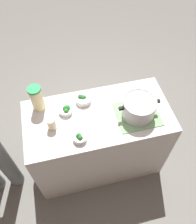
{
  "coord_description": "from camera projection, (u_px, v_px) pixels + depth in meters",
  "views": [
    {
      "loc": [
        0.27,
        1.12,
        2.53
      ],
      "look_at": [
        0.0,
        0.0,
        0.94
      ],
      "focal_mm": 37.95,
      "sensor_mm": 36.0,
      "label": 1
    }
  ],
  "objects": [
    {
      "name": "ground_plane",
      "position": [
        98.0,
        160.0,
        2.73
      ],
      "size": [
        8.0,
        8.0,
        0.0
      ],
      "primitive_type": "plane",
      "color": "slate"
    },
    {
      "name": "counter_slab",
      "position": [
        98.0,
        141.0,
        2.36
      ],
      "size": [
        1.27,
        0.62,
        0.89
      ],
      "primitive_type": "cube",
      "color": "beige",
      "rests_on": "ground_plane"
    },
    {
      "name": "dish_cloth",
      "position": [
        137.0,
        114.0,
        2.01
      ],
      "size": [
        0.36,
        0.32,
        0.01
      ],
      "primitive_type": "cube",
      "color": "#78A974",
      "rests_on": "counter_slab"
    },
    {
      "name": "cooking_pot",
      "position": [
        139.0,
        108.0,
        1.93
      ],
      "size": [
        0.35,
        0.28,
        0.17
      ],
      "color": "#B7B7BC",
      "rests_on": "dish_cloth"
    },
    {
      "name": "lemonade_pitcher",
      "position": [
        37.0,
        98.0,
        1.96
      ],
      "size": [
        0.11,
        0.11,
        0.24
      ],
      "color": "#F4E59E",
      "rests_on": "counter_slab"
    },
    {
      "name": "mason_jar",
      "position": [
        51.0,
        123.0,
        1.89
      ],
      "size": [
        0.07,
        0.07,
        0.11
      ],
      "color": "beige",
      "rests_on": "counter_slab"
    },
    {
      "name": "broccoli_bowl_front",
      "position": [
        83.0,
        99.0,
        2.07
      ],
      "size": [
        0.13,
        0.13,
        0.08
      ],
      "color": "silver",
      "rests_on": "counter_slab"
    },
    {
      "name": "broccoli_bowl_center",
      "position": [
        80.0,
        137.0,
        1.84
      ],
      "size": [
        0.11,
        0.11,
        0.08
      ],
      "color": "silver",
      "rests_on": "counter_slab"
    },
    {
      "name": "broccoli_bowl_back",
      "position": [
        66.0,
        110.0,
        2.0
      ],
      "size": [
        0.11,
        0.11,
        0.08
      ],
      "color": "silver",
      "rests_on": "counter_slab"
    }
  ]
}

